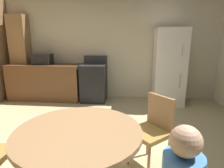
% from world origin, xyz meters
% --- Properties ---
extents(ground_plane, '(14.00, 14.00, 0.00)m').
position_xyz_m(ground_plane, '(0.00, 0.00, 0.00)').
color(ground_plane, tan).
extents(wall_back, '(5.63, 0.12, 2.70)m').
position_xyz_m(wall_back, '(0.00, 2.84, 1.35)').
color(wall_back, beige).
rests_on(wall_back, ground).
extents(kitchen_counter, '(1.80, 0.60, 0.90)m').
position_xyz_m(kitchen_counter, '(-1.62, 2.44, 0.45)').
color(kitchen_counter, brown).
rests_on(kitchen_counter, ground).
extents(pantry_column, '(0.44, 0.36, 2.10)m').
position_xyz_m(pantry_column, '(-2.30, 2.62, 1.05)').
color(pantry_column, '#9E754C').
rests_on(pantry_column, ground).
extents(oven_range, '(0.60, 0.60, 1.10)m').
position_xyz_m(oven_range, '(-0.37, 2.45, 0.47)').
color(oven_range, black).
rests_on(oven_range, ground).
extents(refrigerator, '(0.68, 0.68, 1.76)m').
position_xyz_m(refrigerator, '(1.41, 2.39, 0.88)').
color(refrigerator, white).
rests_on(refrigerator, ground).
extents(microwave, '(0.44, 0.32, 0.26)m').
position_xyz_m(microwave, '(-1.65, 2.44, 1.03)').
color(microwave, black).
rests_on(microwave, kitchen_counter).
extents(dining_table, '(1.10, 1.10, 0.76)m').
position_xyz_m(dining_table, '(0.07, -0.58, 0.60)').
color(dining_table, '#9E754C').
rests_on(dining_table, ground).
extents(chair_northeast, '(0.56, 0.56, 0.87)m').
position_xyz_m(chair_northeast, '(0.79, 0.05, 0.50)').
color(chair_northeast, '#9E754C').
rests_on(chair_northeast, ground).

